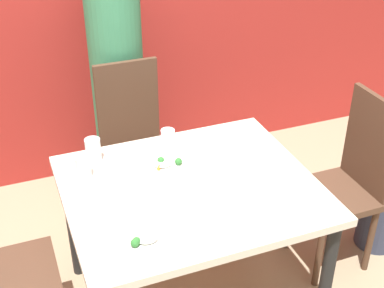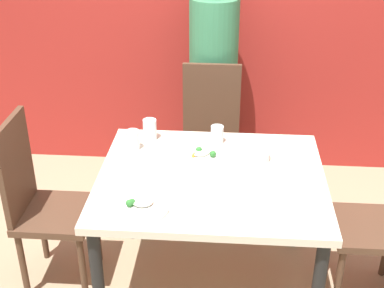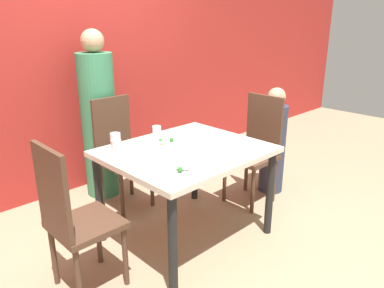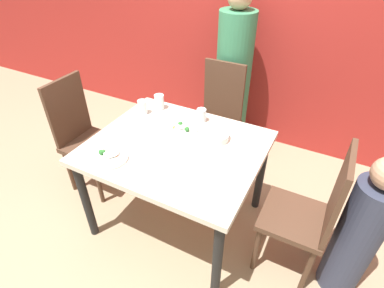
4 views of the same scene
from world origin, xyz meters
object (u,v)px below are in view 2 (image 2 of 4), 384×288
object	(u,v)px
person_adult	(213,90)
bowl_curry	(250,154)
chair_adult_spot	(210,137)
glass_water_tall	(150,129)
plate_rice_adult	(203,155)

from	to	relation	value
person_adult	bowl_curry	distance (m)	1.01
chair_adult_spot	glass_water_tall	world-z (taller)	chair_adult_spot
glass_water_tall	chair_adult_spot	bearing A→B (deg)	54.61
plate_rice_adult	glass_water_tall	world-z (taller)	glass_water_tall
bowl_curry	plate_rice_adult	bearing A→B (deg)	-177.42
chair_adult_spot	plate_rice_adult	distance (m)	0.70
chair_adult_spot	person_adult	size ratio (longest dim) A/B	0.63
chair_adult_spot	plate_rice_adult	size ratio (longest dim) A/B	4.34
person_adult	plate_rice_adult	world-z (taller)	person_adult
bowl_curry	glass_water_tall	xyz separation A→B (m)	(-0.57, 0.19, 0.03)
bowl_curry	glass_water_tall	size ratio (longest dim) A/B	1.71
chair_adult_spot	person_adult	distance (m)	0.39
plate_rice_adult	chair_adult_spot	bearing A→B (deg)	88.79
chair_adult_spot	plate_rice_adult	world-z (taller)	chair_adult_spot
person_adult	plate_rice_adult	distance (m)	0.99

